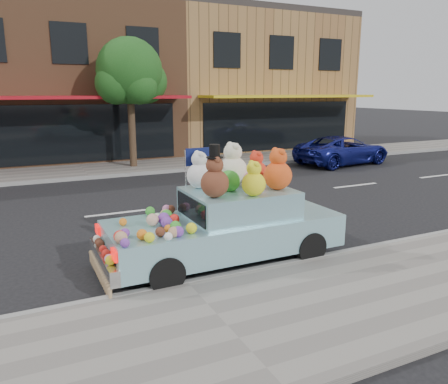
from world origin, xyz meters
TOP-DOWN VIEW (x-y plane):
  - ground at (0.00, 0.00)m, footprint 120.00×120.00m
  - near_sidewalk at (0.00, -6.50)m, footprint 60.00×3.00m
  - far_sidewalk at (0.00, 6.50)m, footprint 60.00×3.00m
  - near_kerb at (0.00, -5.00)m, footprint 60.00×0.12m
  - far_kerb at (0.00, 5.00)m, footprint 60.00×0.12m
  - storefront_mid at (0.00, 11.97)m, footprint 10.00×9.80m
  - storefront_right at (10.00, 11.97)m, footprint 10.00×9.80m
  - street_tree at (2.03, 6.55)m, footprint 3.00×2.70m
  - car_blue at (10.58, 3.75)m, footprint 4.67×2.60m
  - art_car at (1.11, -4.18)m, footprint 4.50×1.80m

SIDE VIEW (x-z plane):
  - ground at x=0.00m, z-range 0.00..0.00m
  - near_sidewalk at x=0.00m, z-range 0.00..0.12m
  - far_sidewalk at x=0.00m, z-range 0.00..0.12m
  - near_kerb at x=0.00m, z-range 0.00..0.13m
  - far_kerb at x=0.00m, z-range 0.00..0.13m
  - car_blue at x=10.58m, z-range 0.00..1.24m
  - art_car at x=1.11m, z-range -0.32..1.94m
  - storefront_mid at x=0.00m, z-range -0.01..7.29m
  - storefront_right at x=10.00m, z-range -0.01..7.29m
  - street_tree at x=2.03m, z-range 1.08..6.30m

